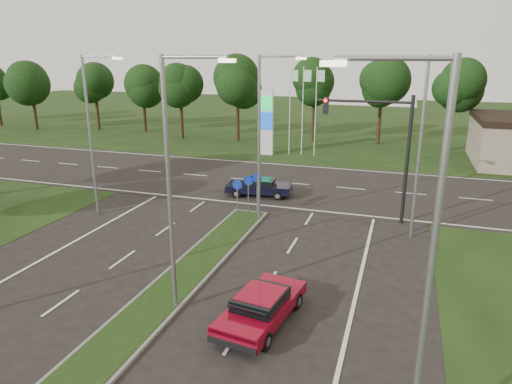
% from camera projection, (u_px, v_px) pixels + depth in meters
% --- Properties ---
extents(verge_far, '(160.00, 50.00, 0.02)m').
position_uv_depth(verge_far, '(341.00, 124.00, 61.62)').
color(verge_far, black).
rests_on(verge_far, ground).
extents(cross_road, '(160.00, 12.00, 0.02)m').
position_uv_depth(cross_road, '(282.00, 183.00, 33.41)').
color(cross_road, black).
rests_on(cross_road, ground).
extents(median_kerb, '(2.00, 26.00, 0.12)m').
position_uv_depth(median_kerb, '(126.00, 333.00, 15.19)').
color(median_kerb, slate).
rests_on(median_kerb, ground).
extents(streetlight_median_near, '(2.53, 0.22, 9.00)m').
position_uv_depth(streetlight_median_near, '(174.00, 176.00, 15.27)').
color(streetlight_median_near, gray).
rests_on(streetlight_median_near, ground).
extents(streetlight_median_far, '(2.53, 0.22, 9.00)m').
position_uv_depth(streetlight_median_far, '(263.00, 131.00, 24.37)').
color(streetlight_median_far, gray).
rests_on(streetlight_median_far, ground).
extents(streetlight_left_far, '(2.53, 0.22, 9.00)m').
position_uv_depth(streetlight_left_far, '(92.00, 128.00, 25.33)').
color(streetlight_left_far, gray).
rests_on(streetlight_left_far, ground).
extents(streetlight_right_far, '(2.53, 0.22, 9.00)m').
position_uv_depth(streetlight_right_far, '(416.00, 139.00, 22.04)').
color(streetlight_right_far, gray).
rests_on(streetlight_right_far, ground).
extents(streetlight_right_near, '(2.53, 0.22, 9.00)m').
position_uv_depth(streetlight_right_near, '(422.00, 253.00, 9.30)').
color(streetlight_right_near, gray).
rests_on(streetlight_right_near, ground).
extents(traffic_signal, '(5.10, 0.42, 7.00)m').
position_uv_depth(traffic_signal, '(384.00, 139.00, 24.46)').
color(traffic_signal, black).
rests_on(traffic_signal, ground).
extents(median_signs, '(1.16, 1.76, 2.38)m').
position_uv_depth(median_signs, '(248.00, 188.00, 26.00)').
color(median_signs, gray).
rests_on(median_signs, ground).
extents(gas_pylon, '(5.80, 1.26, 8.00)m').
position_uv_depth(gas_pylon, '(268.00, 121.00, 41.85)').
color(gas_pylon, silver).
rests_on(gas_pylon, ground).
extents(treeline_far, '(6.00, 6.00, 9.90)m').
position_uv_depth(treeline_far, '(325.00, 77.00, 45.91)').
color(treeline_far, black).
rests_on(treeline_far, ground).
extents(red_sedan, '(2.32, 4.46, 1.17)m').
position_uv_depth(red_sedan, '(261.00, 306.00, 15.78)').
color(red_sedan, maroon).
rests_on(red_sedan, ground).
extents(navy_sedan, '(4.41, 2.27, 1.16)m').
position_uv_depth(navy_sedan, '(259.00, 187.00, 30.13)').
color(navy_sedan, black).
rests_on(navy_sedan, ground).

